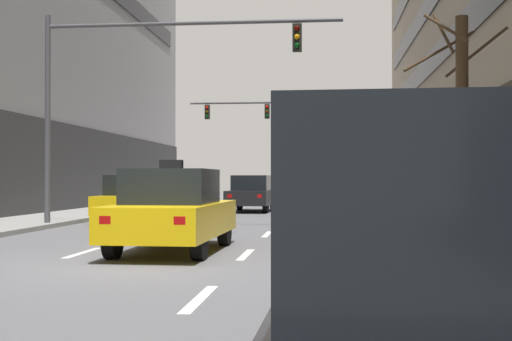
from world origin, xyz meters
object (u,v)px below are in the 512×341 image
Objects in this scene: traffic_signal_0 at (135,75)px; traffic_signal_1 at (300,124)px; street_tree_0 at (461,121)px; taxi_driving_1 at (173,211)px; car_driving_2 at (252,194)px; taxi_driving_0 at (135,199)px.

traffic_signal_0 reaches higher than traffic_signal_1.
traffic_signal_0 is 10.43m from street_tree_0.
taxi_driving_1 is 1.02× the size of car_driving_2.
taxi_driving_0 is 9.08m from car_driving_2.
taxi_driving_1 is 0.49× the size of traffic_signal_0.
traffic_signal_1 is (1.93, 8.04, 3.87)m from car_driving_2.
taxi_driving_0 is 0.47× the size of traffic_signal_0.
traffic_signal_1 is 24.11m from street_tree_0.
car_driving_2 is 0.45× the size of traffic_signal_1.
traffic_signal_1 reaches higher than street_tree_0.
traffic_signal_0 is 19.21m from traffic_signal_1.
taxi_driving_1 is at bearing -89.23° from car_driving_2.
street_tree_0 is (6.46, -15.56, 2.00)m from car_driving_2.
taxi_driving_0 is 4.53m from traffic_signal_0.
street_tree_0 is (8.98, -4.92, -1.95)m from traffic_signal_0.
car_driving_2 is at bearing -103.49° from traffic_signal_1.
traffic_signal_0 is 1.80× the size of street_tree_0.
street_tree_0 is (6.22, 1.83, 1.97)m from taxi_driving_1.
traffic_signal_1 is (5.06, 16.57, 3.89)m from taxi_driving_0.
car_driving_2 is 0.49× the size of traffic_signal_0.
street_tree_0 is at bearing -36.27° from taxi_driving_0.
traffic_signal_0 is at bearing -103.41° from traffic_signal_1.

